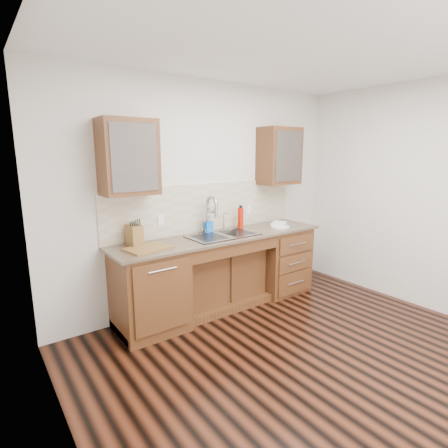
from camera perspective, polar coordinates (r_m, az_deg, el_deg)
ground at (r=3.55m, az=14.47°, el=-21.52°), size 4.00×3.50×0.10m
ceiling at (r=3.12m, az=17.37°, el=27.48°), size 4.00×3.50×0.10m
wall_back at (r=4.37m, az=-3.11°, el=4.71°), size 4.00×0.10×2.70m
wall_left at (r=1.93m, az=-25.52°, el=-5.18°), size 0.10×3.50×2.70m
wall_right at (r=4.81m, az=31.14°, el=3.69°), size 0.10×3.50×2.70m
base_cabinet_left at (r=3.84m, az=-12.08°, el=-10.55°), size 0.70×0.62×0.88m
base_cabinet_center at (r=4.38m, az=-1.01°, el=-8.72°), size 1.20×0.44×0.70m
base_cabinet_right at (r=4.87m, az=8.82°, el=-5.64°), size 0.70×0.62×0.88m
countertop at (r=4.14m, az=-0.20°, el=-2.04°), size 2.70×0.65×0.03m
backsplash at (r=4.34m, az=-2.65°, el=2.73°), size 2.70×0.02×0.59m
sink at (r=4.15m, az=-0.08°, el=-3.02°), size 0.84×0.46×0.19m
faucet at (r=4.23m, az=-2.68°, el=1.21°), size 0.04×0.04×0.40m
filter_tap at (r=4.40m, az=-0.03°, el=0.55°), size 0.02×0.02×0.24m
upper_cabinet_left at (r=3.66m, az=-15.37°, el=10.46°), size 0.55×0.34×0.75m
upper_cabinet_right at (r=4.83m, az=9.00°, el=10.89°), size 0.55×0.34×0.75m
outlet_left at (r=4.02m, az=-10.27°, el=0.63°), size 0.08×0.01×0.12m
outlet_right at (r=4.72m, az=4.04°, el=2.40°), size 0.08×0.01×0.12m
soap_bottle at (r=4.26m, az=-2.60°, el=-0.06°), size 0.10×0.10×0.21m
water_bottle at (r=4.48m, az=2.72°, el=0.95°), size 0.10×0.10×0.27m
plate at (r=4.64m, az=9.16°, el=-0.43°), size 0.32×0.32×0.01m
dish_towel at (r=4.71m, az=8.95°, el=0.07°), size 0.28×0.26×0.04m
knife_block at (r=3.77m, az=-14.44°, el=-1.82°), size 0.13×0.21×0.22m
cutting_board at (r=3.63m, az=-12.29°, el=-3.88°), size 0.48×0.37×0.02m
cup_left_a at (r=3.64m, az=-16.30°, el=9.54°), size 0.15×0.15×0.09m
cup_left_b at (r=3.71m, az=-13.21°, el=9.72°), size 0.10×0.10×0.09m
cup_right_a at (r=4.76m, az=8.14°, el=10.30°), size 0.13×0.13×0.10m
cup_right_b at (r=4.91m, az=9.97°, el=10.19°), size 0.12×0.12×0.08m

